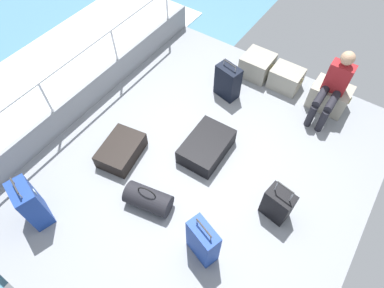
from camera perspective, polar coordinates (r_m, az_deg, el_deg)
The scene contains 15 objects.
ground_plane at distance 4.71m, azimuth 2.07°, elevation -4.08°, with size 4.40×5.20×0.06m, color gray.
gunwale_port at distance 5.51m, azimuth -17.32°, elevation 8.42°, with size 0.06×5.20×0.45m, color gray.
railing_port at distance 5.15m, azimuth -18.85°, elevation 12.69°, with size 0.04×4.20×1.02m.
sea_wake at distance 6.84m, azimuth -24.57°, elevation 9.53°, with size 12.00×12.00×0.01m.
cargo_crate_0 at distance 5.93m, azimuth 11.36°, elevation 13.42°, with size 0.53×0.49×0.38m.
cargo_crate_1 at distance 5.81m, azimuth 16.16°, elevation 11.03°, with size 0.54×0.40×0.36m.
cargo_crate_2 at distance 5.69m, azimuth 22.97°, elevation 7.67°, with size 0.62×0.43×0.41m.
passenger_seated at distance 5.30m, azimuth 23.62°, elevation 9.32°, with size 0.34×0.66×1.11m.
suitcase_0 at distance 4.26m, azimuth 14.79°, elevation -10.17°, with size 0.38×0.28×0.70m.
suitcase_1 at distance 4.72m, azimuth 2.56°, elevation -0.43°, with size 0.57×0.82×0.27m.
suitcase_2 at distance 4.46m, azimuth -26.42°, elevation -9.39°, with size 0.44×0.34×0.83m.
suitcase_3 at distance 5.40m, azimuth 6.28°, elevation 10.82°, with size 0.43×0.31×0.68m.
suitcase_4 at distance 4.80m, azimuth -12.32°, elevation -1.09°, with size 0.59×0.76×0.24m.
suitcase_5 at distance 3.86m, azimuth 1.91°, elevation -16.75°, with size 0.43×0.31×0.76m.
duffel_bag at distance 4.30m, azimuth -7.70°, elevation -9.53°, with size 0.65×0.41×0.44m.
Camera 1 is at (1.25, -2.13, 3.98)m, focal length 30.38 mm.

